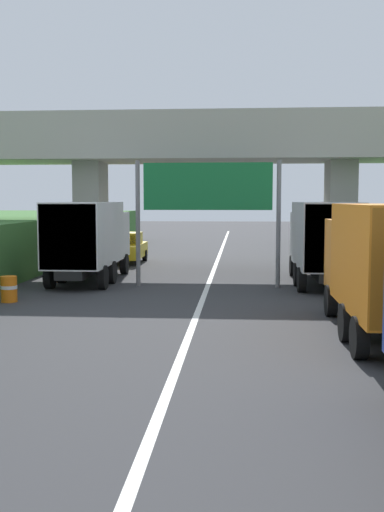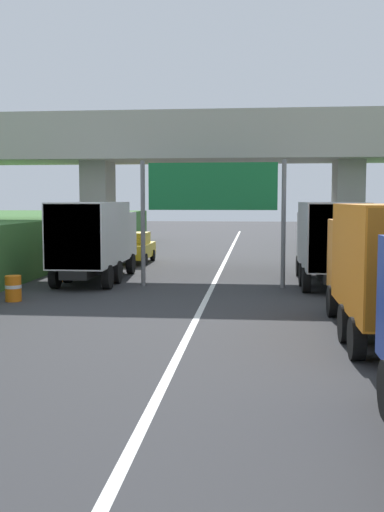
# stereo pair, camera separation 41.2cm
# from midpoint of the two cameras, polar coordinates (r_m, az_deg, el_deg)

# --- Properties ---
(lane_centre_stripe) EXTENTS (0.20, 88.62, 0.01)m
(lane_centre_stripe) POSITION_cam_midpoint_polar(r_m,az_deg,el_deg) (24.71, 0.90, -3.00)
(lane_centre_stripe) COLOR white
(lane_centre_stripe) RESTS_ON ground
(overpass_bridge) EXTENTS (40.00, 4.80, 7.63)m
(overpass_bridge) POSITION_cam_midpoint_polar(r_m,az_deg,el_deg) (30.60, 1.64, 9.35)
(overpass_bridge) COLOR #ADA89E
(overpass_bridge) RESTS_ON ground
(overhead_highway_sign) EXTENTS (5.88, 0.18, 5.13)m
(overhead_highway_sign) POSITION_cam_midpoint_polar(r_m,az_deg,el_deg) (24.90, 0.98, 5.74)
(overhead_highway_sign) COLOR slate
(overhead_highway_sign) RESTS_ON ground
(truck_white) EXTENTS (2.44, 7.30, 3.44)m
(truck_white) POSITION_cam_midpoint_polar(r_m,az_deg,el_deg) (26.97, -9.90, 1.74)
(truck_white) COLOR black
(truck_white) RESTS_ON ground
(truck_silver) EXTENTS (2.44, 7.30, 3.44)m
(truck_silver) POSITION_cam_midpoint_polar(r_m,az_deg,el_deg) (26.19, 11.58, 1.60)
(truck_silver) COLOR black
(truck_silver) RESTS_ON ground
(car_yellow) EXTENTS (1.86, 4.10, 1.72)m
(car_yellow) POSITION_cam_midpoint_polar(r_m,az_deg,el_deg) (34.64, -6.42, 0.76)
(car_yellow) COLOR gold
(car_yellow) RESTS_ON ground
(construction_barrel_3) EXTENTS (0.57, 0.57, 0.90)m
(construction_barrel_3) POSITION_cam_midpoint_polar(r_m,az_deg,el_deg) (22.37, -17.11, -2.93)
(construction_barrel_3) COLOR orange
(construction_barrel_3) RESTS_ON ground
(construction_barrel_4) EXTENTS (0.57, 0.57, 0.90)m
(construction_barrel_4) POSITION_cam_midpoint_polar(r_m,az_deg,el_deg) (27.32, -12.89, -1.38)
(construction_barrel_4) COLOR orange
(construction_barrel_4) RESTS_ON ground
(construction_barrel_5) EXTENTS (0.57, 0.57, 0.90)m
(construction_barrel_5) POSITION_cam_midpoint_polar(r_m,az_deg,el_deg) (32.37, -9.81, -0.30)
(construction_barrel_5) COLOR orange
(construction_barrel_5) RESTS_ON ground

